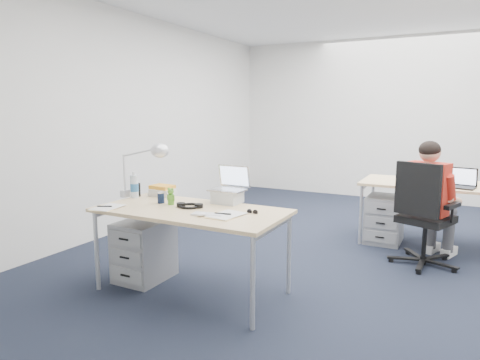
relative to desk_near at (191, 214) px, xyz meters
The scene contains 23 objects.
floor 1.92m from the desk_near, 51.89° to the left, with size 7.00×7.00×0.00m, color black.
room 2.07m from the desk_near, 51.89° to the left, with size 6.02×7.02×2.80m.
desk_near is the anchor object (origin of this frame).
desk_far 2.95m from the desk_near, 53.77° to the left, with size 1.60×0.80×0.73m.
office_chair 2.37m from the desk_near, 43.52° to the left, with size 0.86×0.86×1.06m.
seated_person 2.50m from the desk_near, 45.54° to the left, with size 0.53×0.74×1.25m.
drawer_pedestal_near 0.69m from the desk_near, behind, with size 0.40×0.50×0.55m, color gray.
drawer_pedestal_far 2.60m from the desk_near, 61.61° to the left, with size 0.40×0.50×0.55m, color gray.
silver_laptop 0.44m from the desk_near, 66.11° to the left, with size 0.31×0.24×0.33m, color silver, non-canonical shape.
wireless_keyboard 0.27m from the desk_near, 25.06° to the right, with size 0.26×0.11×0.01m, color white.
computer_mouse 0.28m from the desk_near, 38.43° to the right, with size 0.05×0.09×0.03m, color white.
headphones 0.09m from the desk_near, 132.89° to the left, with size 0.24×0.18×0.04m, color black, non-canonical shape.
can_koozie 0.39m from the desk_near, 169.16° to the left, with size 0.06×0.06×0.10m, color #121D38.
water_bottle 0.78m from the desk_near, 168.18° to the left, with size 0.08×0.08×0.25m, color silver.
bear_figurine 0.29m from the desk_near, 165.81° to the left, with size 0.08×0.06×0.15m, color #358022, non-canonical shape.
book_stack 0.68m from the desk_near, 148.42° to the left, with size 0.23×0.17×0.10m, color silver.
cordless_phone 0.79m from the desk_near, 164.13° to the left, with size 0.04×0.02×0.13m, color black.
papers_left 0.73m from the desk_near, 155.16° to the right, with size 0.19×0.27×0.01m, color #FADA91.
papers_right 0.38m from the desk_near, 10.87° to the right, with size 0.20×0.29×0.01m, color #FADA91.
sunglasses 0.54m from the desk_near, 11.02° to the left, with size 0.10×0.05×0.02m, color black, non-canonical shape.
desk_lamp 0.77m from the desk_near, 168.30° to the left, with size 0.49×0.18×0.55m, color silver, non-canonical shape.
dark_laptop 2.94m from the desk_near, 47.65° to the left, with size 0.31×0.30×0.22m, color black, non-canonical shape.
far_papers 3.05m from the desk_near, 60.02° to the left, with size 0.19×0.27×0.01m, color white.
Camera 1 is at (0.88, -4.33, 1.54)m, focal length 32.00 mm.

